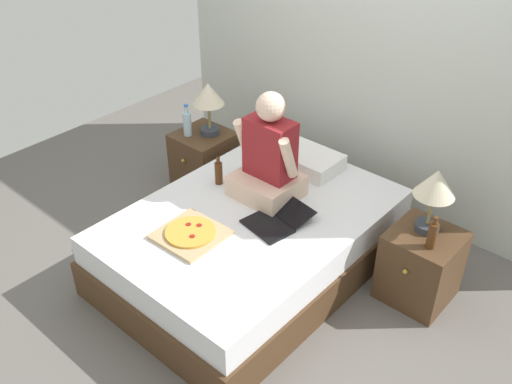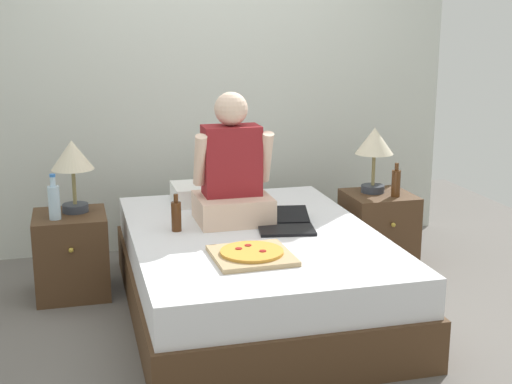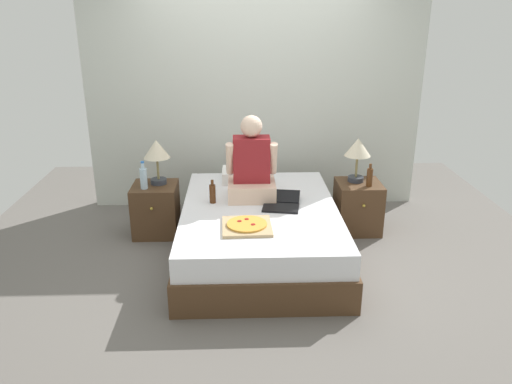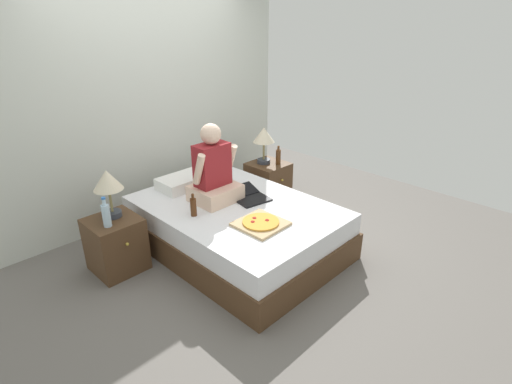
# 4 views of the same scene
# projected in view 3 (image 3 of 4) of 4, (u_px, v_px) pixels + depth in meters

# --- Properties ---
(ground_plane) EXTENTS (5.70, 5.70, 0.00)m
(ground_plane) POSITION_uv_depth(u_px,v_px,m) (260.00, 255.00, 4.67)
(ground_plane) COLOR #66605B
(wall_back) EXTENTS (3.70, 0.12, 2.50)m
(wall_back) POSITION_uv_depth(u_px,v_px,m) (255.00, 97.00, 5.53)
(wall_back) COLOR silver
(wall_back) RESTS_ON ground
(bed) EXTENTS (1.43, 2.03, 0.49)m
(bed) POSITION_uv_depth(u_px,v_px,m) (260.00, 231.00, 4.59)
(bed) COLOR #4C331E
(bed) RESTS_ON ground
(nightstand_left) EXTENTS (0.44, 0.47, 0.52)m
(nightstand_left) POSITION_uv_depth(u_px,v_px,m) (156.00, 209.00, 5.05)
(nightstand_left) COLOR #4C331E
(nightstand_left) RESTS_ON ground
(lamp_on_left_nightstand) EXTENTS (0.26, 0.26, 0.45)m
(lamp_on_left_nightstand) POSITION_uv_depth(u_px,v_px,m) (157.00, 152.00, 4.89)
(lamp_on_left_nightstand) COLOR #333842
(lamp_on_left_nightstand) RESTS_ON nightstand_left
(water_bottle) EXTENTS (0.07, 0.07, 0.28)m
(water_bottle) POSITION_uv_depth(u_px,v_px,m) (144.00, 178.00, 4.83)
(water_bottle) COLOR silver
(water_bottle) RESTS_ON nightstand_left
(nightstand_right) EXTENTS (0.44, 0.47, 0.52)m
(nightstand_right) POSITION_uv_depth(u_px,v_px,m) (358.00, 207.00, 5.12)
(nightstand_right) COLOR #4C331E
(nightstand_right) RESTS_ON ground
(lamp_on_right_nightstand) EXTENTS (0.26, 0.26, 0.45)m
(lamp_on_right_nightstand) POSITION_uv_depth(u_px,v_px,m) (358.00, 150.00, 4.96)
(lamp_on_right_nightstand) COLOR #333842
(lamp_on_right_nightstand) RESTS_ON nightstand_right
(beer_bottle) EXTENTS (0.06, 0.06, 0.23)m
(beer_bottle) POSITION_uv_depth(u_px,v_px,m) (370.00, 177.00, 4.90)
(beer_bottle) COLOR #512D14
(beer_bottle) RESTS_ON nightstand_right
(pillow) EXTENTS (0.52, 0.34, 0.12)m
(pillow) POSITION_uv_depth(u_px,v_px,m) (247.00, 175.00, 5.17)
(pillow) COLOR white
(pillow) RESTS_ON bed
(person_seated) EXTENTS (0.47, 0.40, 0.78)m
(person_seated) POSITION_uv_depth(u_px,v_px,m) (252.00, 168.00, 4.63)
(person_seated) COLOR beige
(person_seated) RESTS_ON bed
(laptop) EXTENTS (0.38, 0.46, 0.07)m
(laptop) POSITION_uv_depth(u_px,v_px,m) (281.00, 204.00, 4.51)
(laptop) COLOR black
(laptop) RESTS_ON bed
(pizza_box) EXTENTS (0.41, 0.41, 0.04)m
(pizza_box) POSITION_uv_depth(u_px,v_px,m) (247.00, 226.00, 4.07)
(pizza_box) COLOR tan
(pizza_box) RESTS_ON bed
(beer_bottle_on_bed) EXTENTS (0.06, 0.06, 0.22)m
(beer_bottle_on_bed) POSITION_uv_depth(u_px,v_px,m) (213.00, 193.00, 4.57)
(beer_bottle_on_bed) COLOR #4C2811
(beer_bottle_on_bed) RESTS_ON bed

